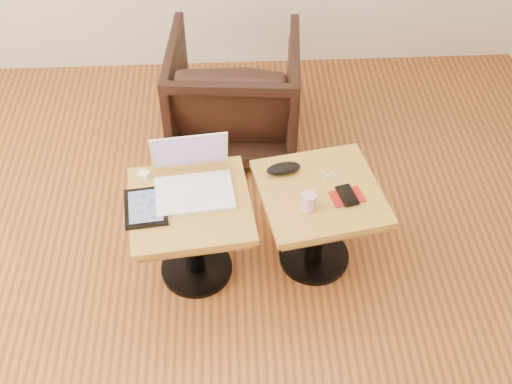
{
  "coord_description": "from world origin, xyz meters",
  "views": [
    {
      "loc": [
        0.32,
        -1.43,
        2.48
      ],
      "look_at": [
        0.41,
        0.49,
        0.52
      ],
      "focal_mm": 45.0,
      "sensor_mm": 36.0,
      "label": 1
    }
  ],
  "objects_px": {
    "side_table_right": "(319,209)",
    "armchair": "(235,93)",
    "side_table_left": "(192,221)",
    "striped_cup": "(308,202)",
    "laptop": "(193,180)"
  },
  "relations": [
    {
      "from": "side_table_right",
      "to": "armchair",
      "type": "relative_size",
      "value": 0.85
    },
    {
      "from": "side_table_left",
      "to": "side_table_right",
      "type": "height_order",
      "value": "same"
    },
    {
      "from": "striped_cup",
      "to": "side_table_left",
      "type": "bearing_deg",
      "value": 173.15
    },
    {
      "from": "side_table_right",
      "to": "striped_cup",
      "type": "height_order",
      "value": "striped_cup"
    },
    {
      "from": "laptop",
      "to": "armchair",
      "type": "xyz_separation_m",
      "value": [
        0.2,
        0.88,
        -0.2
      ]
    },
    {
      "from": "armchair",
      "to": "striped_cup",
      "type": "bearing_deg",
      "value": 110.64
    },
    {
      "from": "side_table_right",
      "to": "armchair",
      "type": "height_order",
      "value": "armchair"
    },
    {
      "from": "side_table_right",
      "to": "laptop",
      "type": "height_order",
      "value": "laptop"
    },
    {
      "from": "side_table_left",
      "to": "armchair",
      "type": "relative_size",
      "value": 0.81
    },
    {
      "from": "laptop",
      "to": "armchair",
      "type": "distance_m",
      "value": 0.92
    },
    {
      "from": "striped_cup",
      "to": "armchair",
      "type": "xyz_separation_m",
      "value": [
        -0.29,
        1.03,
        -0.19
      ]
    },
    {
      "from": "laptop",
      "to": "armchair",
      "type": "height_order",
      "value": "laptop"
    },
    {
      "from": "side_table_right",
      "to": "side_table_left",
      "type": "bearing_deg",
      "value": 173.99
    },
    {
      "from": "side_table_left",
      "to": "laptop",
      "type": "height_order",
      "value": "laptop"
    },
    {
      "from": "laptop",
      "to": "striped_cup",
      "type": "distance_m",
      "value": 0.51
    }
  ]
}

